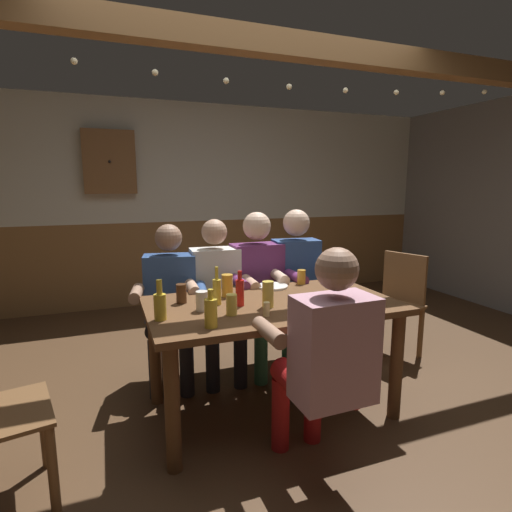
{
  "coord_description": "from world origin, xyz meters",
  "views": [
    {
      "loc": [
        -0.96,
        -2.27,
        1.47
      ],
      "look_at": [
        0.0,
        0.28,
        0.98
      ],
      "focal_mm": 28.37,
      "sensor_mm": 36.0,
      "label": 1
    }
  ],
  "objects_px": {
    "pint_glass_4": "(181,294)",
    "bottle_0": "(217,291)",
    "table_candle": "(266,309)",
    "person_0": "(170,297)",
    "wall_dart_cabinet": "(110,162)",
    "person_1": "(217,291)",
    "pint_glass_0": "(227,285)",
    "bottle_1": "(211,312)",
    "pint_glass_3": "(301,277)",
    "person_3": "(298,279)",
    "plate_0": "(273,286)",
    "bottle_3": "(160,305)",
    "person_4": "(325,355)",
    "pint_glass_6": "(268,294)",
    "person_2": "(260,283)",
    "chair_empty_near_right": "(395,301)",
    "pint_glass_5": "(338,270)",
    "pint_glass_2": "(232,305)",
    "dining_table": "(272,319)",
    "pint_glass_1": "(202,301)"
  },
  "relations": [
    {
      "from": "person_4",
      "to": "pint_glass_4",
      "type": "height_order",
      "value": "person_4"
    },
    {
      "from": "person_2",
      "to": "plate_0",
      "type": "distance_m",
      "value": 0.32
    },
    {
      "from": "bottle_0",
      "to": "pint_glass_2",
      "type": "bearing_deg",
      "value": -83.98
    },
    {
      "from": "wall_dart_cabinet",
      "to": "person_2",
      "type": "bearing_deg",
      "value": -62.36
    },
    {
      "from": "person_2",
      "to": "pint_glass_3",
      "type": "bearing_deg",
      "value": 125.35
    },
    {
      "from": "table_candle",
      "to": "person_0",
      "type": "bearing_deg",
      "value": 114.36
    },
    {
      "from": "bottle_1",
      "to": "bottle_3",
      "type": "distance_m",
      "value": 0.31
    },
    {
      "from": "pint_glass_4",
      "to": "bottle_0",
      "type": "bearing_deg",
      "value": -28.68
    },
    {
      "from": "person_4",
      "to": "pint_glass_3",
      "type": "relative_size",
      "value": 11.19
    },
    {
      "from": "pint_glass_3",
      "to": "chair_empty_near_right",
      "type": "bearing_deg",
      "value": 5.29
    },
    {
      "from": "person_2",
      "to": "chair_empty_near_right",
      "type": "xyz_separation_m",
      "value": [
        1.17,
        -0.21,
        -0.21
      ]
    },
    {
      "from": "table_candle",
      "to": "wall_dart_cabinet",
      "type": "height_order",
      "value": "wall_dart_cabinet"
    },
    {
      "from": "person_0",
      "to": "person_1",
      "type": "bearing_deg",
      "value": -170.07
    },
    {
      "from": "person_4",
      "to": "pint_glass_6",
      "type": "distance_m",
      "value": 0.6
    },
    {
      "from": "person_3",
      "to": "pint_glass_5",
      "type": "height_order",
      "value": "person_3"
    },
    {
      "from": "person_0",
      "to": "pint_glass_4",
      "type": "distance_m",
      "value": 0.49
    },
    {
      "from": "table_candle",
      "to": "pint_glass_1",
      "type": "bearing_deg",
      "value": 144.35
    },
    {
      "from": "person_0",
      "to": "plate_0",
      "type": "height_order",
      "value": "person_0"
    },
    {
      "from": "pint_glass_5",
      "to": "pint_glass_0",
      "type": "bearing_deg",
      "value": -171.67
    },
    {
      "from": "person_1",
      "to": "pint_glass_6",
      "type": "xyz_separation_m",
      "value": [
        0.12,
        -0.74,
        0.16
      ]
    },
    {
      "from": "pint_glass_0",
      "to": "pint_glass_3",
      "type": "xyz_separation_m",
      "value": [
        0.61,
        0.13,
        -0.02
      ]
    },
    {
      "from": "pint_glass_4",
      "to": "person_0",
      "type": "bearing_deg",
      "value": 90.12
    },
    {
      "from": "table_candle",
      "to": "person_4",
      "type": "bearing_deg",
      "value": -72.56
    },
    {
      "from": "pint_glass_3",
      "to": "pint_glass_4",
      "type": "bearing_deg",
      "value": -169.29
    },
    {
      "from": "dining_table",
      "to": "person_4",
      "type": "relative_size",
      "value": 1.3
    },
    {
      "from": "person_0",
      "to": "person_2",
      "type": "height_order",
      "value": "person_2"
    },
    {
      "from": "bottle_1",
      "to": "pint_glass_0",
      "type": "xyz_separation_m",
      "value": [
        0.25,
        0.54,
        -0.01
      ]
    },
    {
      "from": "person_1",
      "to": "pint_glass_0",
      "type": "height_order",
      "value": "person_1"
    },
    {
      "from": "bottle_1",
      "to": "pint_glass_3",
      "type": "relative_size",
      "value": 1.91
    },
    {
      "from": "pint_glass_4",
      "to": "person_1",
      "type": "bearing_deg",
      "value": 52.47
    },
    {
      "from": "chair_empty_near_right",
      "to": "pint_glass_2",
      "type": "bearing_deg",
      "value": 91.33
    },
    {
      "from": "bottle_1",
      "to": "wall_dart_cabinet",
      "type": "bearing_deg",
      "value": 97.54
    },
    {
      "from": "wall_dart_cabinet",
      "to": "bottle_0",
      "type": "bearing_deg",
      "value": -78.4
    },
    {
      "from": "person_4",
      "to": "pint_glass_0",
      "type": "height_order",
      "value": "person_4"
    },
    {
      "from": "person_3",
      "to": "plate_0",
      "type": "bearing_deg",
      "value": 47.91
    },
    {
      "from": "person_1",
      "to": "pint_glass_4",
      "type": "xyz_separation_m",
      "value": [
        -0.36,
        -0.47,
        0.14
      ]
    },
    {
      "from": "table_candle",
      "to": "pint_glass_2",
      "type": "distance_m",
      "value": 0.2
    },
    {
      "from": "person_3",
      "to": "bottle_0",
      "type": "xyz_separation_m",
      "value": [
        -0.85,
        -0.59,
        0.12
      ]
    },
    {
      "from": "bottle_3",
      "to": "pint_glass_0",
      "type": "relative_size",
      "value": 1.52
    },
    {
      "from": "pint_glass_3",
      "to": "plate_0",
      "type": "bearing_deg",
      "value": -175.72
    },
    {
      "from": "person_0",
      "to": "person_3",
      "type": "bearing_deg",
      "value": -168.98
    },
    {
      "from": "dining_table",
      "to": "person_4",
      "type": "distance_m",
      "value": 0.66
    },
    {
      "from": "table_candle",
      "to": "pint_glass_1",
      "type": "height_order",
      "value": "pint_glass_1"
    },
    {
      "from": "dining_table",
      "to": "person_4",
      "type": "height_order",
      "value": "person_4"
    },
    {
      "from": "person_2",
      "to": "pint_glass_3",
      "type": "height_order",
      "value": "person_2"
    },
    {
      "from": "bottle_0",
      "to": "bottle_3",
      "type": "height_order",
      "value": "bottle_0"
    },
    {
      "from": "person_0",
      "to": "pint_glass_5",
      "type": "xyz_separation_m",
      "value": [
        1.24,
        -0.29,
        0.17
      ]
    },
    {
      "from": "person_1",
      "to": "pint_glass_2",
      "type": "relative_size",
      "value": 10.01
    },
    {
      "from": "pint_glass_0",
      "to": "person_1",
      "type": "bearing_deg",
      "value": 83.81
    },
    {
      "from": "person_1",
      "to": "pint_glass_5",
      "type": "relative_size",
      "value": 7.61
    }
  ]
}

